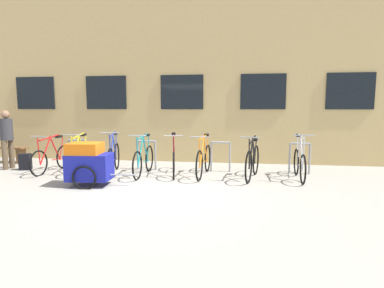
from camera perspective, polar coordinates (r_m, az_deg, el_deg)
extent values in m
plane|color=#9E998E|center=(6.56, -6.57, -8.19)|extent=(42.00, 42.00, 0.00)
cube|color=tan|center=(12.56, 0.54, 12.85)|extent=(28.00, 6.12, 6.01)
cube|color=black|center=(11.30, -26.91, 8.37)|extent=(1.30, 0.04, 1.02)
cube|color=black|center=(10.14, -15.55, 9.11)|extent=(1.30, 0.04, 1.02)
cube|color=black|center=(9.46, -1.88, 9.54)|extent=(1.30, 0.04, 1.02)
cube|color=black|center=(9.35, 12.97, 9.40)|extent=(1.30, 0.04, 1.02)
cube|color=black|center=(9.85, 27.17, 8.68)|extent=(1.30, 0.04, 1.02)
cylinder|color=gray|center=(9.34, -21.70, -1.68)|extent=(0.05, 0.05, 0.78)
cylinder|color=gray|center=(9.12, -19.04, -1.77)|extent=(0.05, 0.05, 0.78)
cylinder|color=gray|center=(9.18, -20.48, 0.68)|extent=(0.49, 0.05, 0.05)
cylinder|color=gray|center=(8.54, -9.93, -2.05)|extent=(0.05, 0.05, 0.78)
cylinder|color=gray|center=(8.40, -6.77, -2.14)|extent=(0.05, 0.05, 0.78)
cylinder|color=gray|center=(8.42, -8.41, 0.52)|extent=(0.49, 0.05, 0.05)
cylinder|color=gray|center=(8.16, 3.58, -2.38)|extent=(0.05, 0.05, 0.78)
cylinder|color=gray|center=(8.14, 7.00, -2.44)|extent=(0.05, 0.05, 0.78)
cylinder|color=gray|center=(8.09, 5.32, 0.30)|extent=(0.49, 0.05, 0.05)
cylinder|color=gray|center=(8.26, 17.58, -2.58)|extent=(0.05, 0.05, 0.78)
cylinder|color=gray|center=(8.35, 20.87, -2.61)|extent=(0.05, 0.05, 0.78)
cylinder|color=gray|center=(8.25, 19.34, 0.07)|extent=(0.49, 0.05, 0.05)
torus|color=black|center=(8.35, -7.87, -2.64)|extent=(0.04, 0.70, 0.70)
torus|color=black|center=(7.35, -10.07, -3.98)|extent=(0.04, 0.70, 0.70)
cylinder|color=teal|center=(7.57, -9.46, -1.25)|extent=(0.04, 0.51, 0.74)
cylinder|color=teal|center=(7.97, -8.58, -1.05)|extent=(0.04, 0.38, 0.68)
cylinder|color=teal|center=(7.70, -9.13, 1.37)|extent=(0.04, 0.83, 0.09)
cylinder|color=teal|center=(8.10, -8.37, -3.11)|extent=(0.03, 0.53, 0.07)
cylinder|color=teal|center=(8.22, -8.07, -0.63)|extent=(0.02, 0.20, 0.62)
cylinder|color=teal|center=(7.32, -10.07, -1.35)|extent=(0.03, 0.08, 0.68)
cube|color=black|center=(8.09, -8.29, 1.66)|extent=(0.10, 0.20, 0.06)
cylinder|color=gray|center=(7.30, -10.07, 1.52)|extent=(0.44, 0.03, 0.03)
torus|color=black|center=(8.24, 18.69, -3.13)|extent=(0.07, 0.68, 0.68)
torus|color=black|center=(7.30, 19.78, -4.44)|extent=(0.07, 0.68, 0.68)
cylinder|color=#B7B7BC|center=(7.50, 19.56, -1.51)|extent=(0.06, 0.47, 0.79)
cylinder|color=#B7B7BC|center=(7.87, 19.12, -1.36)|extent=(0.05, 0.34, 0.72)
cylinder|color=#B7B7BC|center=(7.61, 19.48, 1.29)|extent=(0.07, 0.74, 0.10)
cylinder|color=#B7B7BC|center=(8.00, 18.93, -3.60)|extent=(0.04, 0.49, 0.07)
cylinder|color=#B7B7BC|center=(8.10, 18.87, -0.95)|extent=(0.03, 0.20, 0.66)
cylinder|color=#B7B7BC|center=(7.26, 19.87, -1.60)|extent=(0.03, 0.08, 0.73)
cube|color=black|center=(7.97, 19.07, 1.52)|extent=(0.11, 0.20, 0.06)
cylinder|color=gray|center=(7.24, 19.96, 1.50)|extent=(0.44, 0.04, 0.03)
torus|color=black|center=(7.98, 11.69, -2.94)|extent=(0.21, 0.75, 0.76)
torus|color=black|center=(7.05, 10.41, -4.20)|extent=(0.21, 0.75, 0.76)
cylinder|color=black|center=(7.26, 10.85, -1.57)|extent=(0.14, 0.46, 0.71)
cylinder|color=black|center=(7.63, 11.32, -1.66)|extent=(0.11, 0.33, 0.58)
cylinder|color=black|center=(7.37, 11.10, 0.75)|extent=(0.20, 0.73, 0.16)
cylinder|color=black|center=(7.75, 11.39, -3.42)|extent=(0.13, 0.48, 0.08)
cylinder|color=black|center=(7.86, 11.63, -1.22)|extent=(0.07, 0.20, 0.52)
cylinder|color=black|center=(7.02, 10.50, -1.63)|extent=(0.04, 0.08, 0.64)
cube|color=black|center=(7.73, 11.57, 0.78)|extent=(0.14, 0.22, 0.06)
cylinder|color=gray|center=(7.00, 10.60, 1.21)|extent=(0.43, 0.13, 0.03)
torus|color=black|center=(8.71, -13.69, -2.22)|extent=(0.20, 0.73, 0.74)
torus|color=black|center=(7.74, -14.81, -3.39)|extent=(0.20, 0.73, 0.74)
cylinder|color=#233893|center=(7.96, -14.55, -0.77)|extent=(0.14, 0.48, 0.77)
cylinder|color=#233893|center=(8.34, -14.10, -0.68)|extent=(0.11, 0.35, 0.68)
cylinder|color=#233893|center=(8.08, -14.43, 1.73)|extent=(0.21, 0.77, 0.12)
cylinder|color=#233893|center=(8.47, -13.94, -2.67)|extent=(0.14, 0.50, 0.08)
cylinder|color=#233893|center=(8.58, -13.84, -0.29)|extent=(0.07, 0.20, 0.62)
cylinder|color=#233893|center=(7.71, -14.86, -0.82)|extent=(0.04, 0.08, 0.70)
cube|color=black|center=(8.46, -14.00, 1.90)|extent=(0.14, 0.22, 0.06)
cylinder|color=gray|center=(7.69, -14.92, 1.99)|extent=(0.43, 0.12, 0.03)
torus|color=black|center=(9.08, -18.85, -2.28)|extent=(0.14, 0.66, 0.66)
torus|color=black|center=(8.10, -21.18, -3.46)|extent=(0.14, 0.66, 0.66)
cylinder|color=yellow|center=(8.32, -20.58, -0.96)|extent=(0.11, 0.51, 0.75)
cylinder|color=yellow|center=(8.71, -19.65, -0.82)|extent=(0.09, 0.38, 0.67)
cylinder|color=yellow|center=(8.44, -20.27, 1.40)|extent=(0.16, 0.83, 0.11)
cylinder|color=yellow|center=(8.84, -19.38, -2.70)|extent=(0.10, 0.53, 0.07)
cylinder|color=yellow|center=(8.95, -19.10, -0.45)|extent=(0.05, 0.20, 0.62)
cylinder|color=yellow|center=(8.07, -21.22, -1.05)|extent=(0.04, 0.08, 0.68)
cube|color=black|center=(8.83, -19.37, 1.63)|extent=(0.13, 0.21, 0.06)
cylinder|color=gray|center=(8.05, -21.28, 1.58)|extent=(0.44, 0.09, 0.03)
torus|color=black|center=(9.35, -22.56, -2.20)|extent=(0.08, 0.66, 0.66)
torus|color=black|center=(8.52, -26.43, -3.24)|extent=(0.08, 0.66, 0.66)
cylinder|color=red|center=(8.70, -25.39, -1.02)|extent=(0.07, 0.50, 0.70)
cylinder|color=red|center=(9.03, -23.86, -0.94)|extent=(0.06, 0.37, 0.62)
cylinder|color=red|center=(8.80, -24.84, 1.06)|extent=(0.08, 0.81, 0.11)
cylinder|color=red|center=(9.14, -23.45, -2.59)|extent=(0.06, 0.52, 0.07)
cylinder|color=red|center=(9.23, -22.95, -0.58)|extent=(0.04, 0.20, 0.56)
cylinder|color=red|center=(8.49, -26.44, -1.10)|extent=(0.03, 0.08, 0.64)
cube|color=black|center=(9.13, -23.35, 1.26)|extent=(0.11, 0.21, 0.06)
cylinder|color=gray|center=(8.48, -26.46, 1.25)|extent=(0.44, 0.05, 0.03)
torus|color=black|center=(8.29, -3.37, -2.77)|extent=(0.17, 0.66, 0.66)
torus|color=black|center=(7.32, -3.41, -4.06)|extent=(0.17, 0.66, 0.66)
cylinder|color=maroon|center=(7.53, -3.41, -1.30)|extent=(0.13, 0.47, 0.75)
cylinder|color=maroon|center=(7.91, -3.40, -0.98)|extent=(0.10, 0.35, 0.72)
cylinder|color=maroon|center=(7.65, -3.43, 1.50)|extent=(0.18, 0.75, 0.05)
cylinder|color=maroon|center=(8.05, -3.38, -3.23)|extent=(0.12, 0.49, 0.07)
cylinder|color=maroon|center=(8.15, -3.39, -0.58)|extent=(0.06, 0.20, 0.67)
cylinder|color=maroon|center=(7.29, -3.43, -1.39)|extent=(0.04, 0.08, 0.68)
cube|color=black|center=(8.02, -3.41, 1.90)|extent=(0.14, 0.22, 0.06)
cylinder|color=gray|center=(7.27, -3.45, 1.53)|extent=(0.44, 0.11, 0.03)
torus|color=black|center=(8.20, 2.90, -2.64)|extent=(0.10, 0.73, 0.73)
torus|color=black|center=(7.14, 1.36, -4.05)|extent=(0.10, 0.73, 0.73)
cylinder|color=orange|center=(7.38, 1.83, -1.39)|extent=(0.08, 0.53, 0.71)
cylinder|color=orange|center=(7.80, 2.44, -1.06)|extent=(0.07, 0.40, 0.67)
cylinder|color=orange|center=(7.52, 2.11, 1.28)|extent=(0.11, 0.86, 0.07)
cylinder|color=orange|center=(7.94, 2.55, -3.14)|extent=(0.07, 0.55, 0.08)
cylinder|color=orange|center=(8.06, 2.80, -0.62)|extent=(0.04, 0.20, 0.61)
cylinder|color=orange|center=(7.11, 1.41, -1.49)|extent=(0.03, 0.08, 0.64)
cube|color=black|center=(7.94, 2.70, 1.68)|extent=(0.12, 0.21, 0.06)
cylinder|color=gray|center=(7.09, 1.46, 1.32)|extent=(0.44, 0.07, 0.03)
cube|color=navy|center=(7.05, -18.34, -4.01)|extent=(0.95, 0.67, 0.56)
cube|color=orange|center=(7.02, -19.14, -0.77)|extent=(0.72, 0.62, 0.24)
torus|color=black|center=(7.39, -17.34, -4.85)|extent=(0.52, 0.08, 0.52)
torus|color=black|center=(6.79, -19.30, -5.95)|extent=(0.52, 0.08, 0.52)
cylinder|color=gray|center=(6.85, -12.61, -5.56)|extent=(0.55, 0.07, 0.03)
cube|color=brown|center=(11.08, -31.60, -0.52)|extent=(1.54, 0.40, 0.05)
cube|color=brown|center=(10.73, -28.98, -1.90)|extent=(0.08, 0.36, 0.44)
cylinder|color=brown|center=(9.80, -31.25, -1.76)|extent=(0.14, 0.14, 0.80)
cylinder|color=brown|center=(9.95, -30.34, -1.58)|extent=(0.14, 0.14, 0.80)
cylinder|color=#333338|center=(9.81, -31.04, 2.33)|extent=(0.32, 0.32, 0.59)
sphere|color=#8C664C|center=(9.79, -31.19, 4.68)|extent=(0.22, 0.22, 0.22)
cube|color=black|center=(9.51, -28.39, -2.90)|extent=(0.32, 0.26, 0.44)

